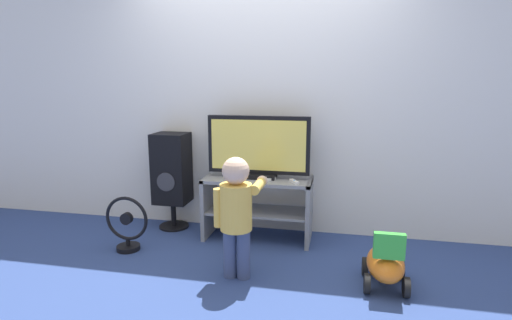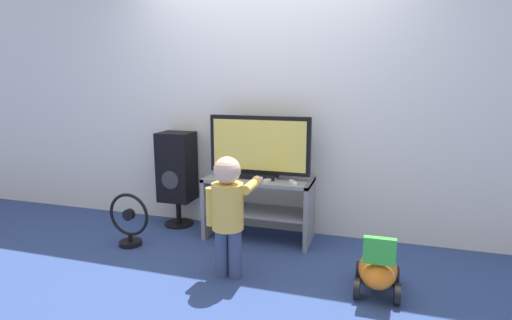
% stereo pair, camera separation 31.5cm
% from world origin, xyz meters
% --- Properties ---
extents(ground_plane, '(16.00, 16.00, 0.00)m').
position_xyz_m(ground_plane, '(0.00, 0.00, 0.00)').
color(ground_plane, navy).
extents(wall_back, '(10.00, 0.06, 2.60)m').
position_xyz_m(wall_back, '(0.00, 0.50, 1.30)').
color(wall_back, silver).
rests_on(wall_back, ground_plane).
extents(tv_stand, '(0.98, 0.42, 0.57)m').
position_xyz_m(tv_stand, '(0.00, 0.21, 0.37)').
color(tv_stand, gray).
rests_on(tv_stand, ground_plane).
extents(television, '(0.93, 0.20, 0.56)m').
position_xyz_m(television, '(0.00, 0.23, 0.85)').
color(television, black).
rests_on(television, tv_stand).
extents(game_console, '(0.05, 0.16, 0.05)m').
position_xyz_m(game_console, '(-0.23, 0.11, 0.60)').
color(game_console, white).
rests_on(game_console, tv_stand).
extents(remote_primary, '(0.10, 0.13, 0.03)m').
position_xyz_m(remote_primary, '(0.34, 0.10, 0.59)').
color(remote_primary, white).
rests_on(remote_primary, tv_stand).
extents(remote_secondary, '(0.09, 0.13, 0.03)m').
position_xyz_m(remote_secondary, '(0.12, 0.14, 0.59)').
color(remote_secondary, white).
rests_on(remote_secondary, tv_stand).
extents(child, '(0.35, 0.51, 0.91)m').
position_xyz_m(child, '(0.00, -0.56, 0.54)').
color(child, '#3F4C72').
rests_on(child, ground_plane).
extents(speaker_tower, '(0.33, 0.30, 0.95)m').
position_xyz_m(speaker_tower, '(-0.88, 0.31, 0.58)').
color(speaker_tower, black).
rests_on(speaker_tower, ground_plane).
extents(floor_fan, '(0.39, 0.20, 0.48)m').
position_xyz_m(floor_fan, '(-1.04, -0.29, 0.22)').
color(floor_fan, black).
rests_on(floor_fan, ground_plane).
extents(ride_on_toy, '(0.30, 0.48, 0.45)m').
position_xyz_m(ride_on_toy, '(1.07, -0.48, 0.17)').
color(ride_on_toy, orange).
rests_on(ride_on_toy, ground_plane).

